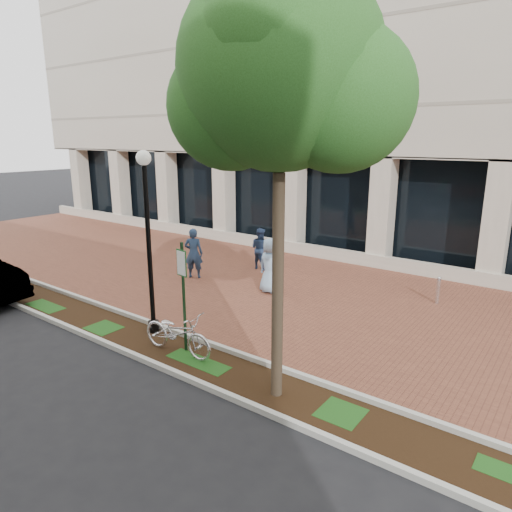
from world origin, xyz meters
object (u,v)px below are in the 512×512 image
Objects in this scene: pedestrian_mid at (260,249)px; bollard at (438,290)px; parking_sign at (183,284)px; locked_bicycle at (177,333)px; lamppost at (148,234)px; street_tree at (284,81)px; pedestrian_left at (194,253)px; pedestrian_right at (270,266)px.

pedestrian_mid is 6.58m from bollard.
parking_sign is 1.17m from locked_bicycle.
street_tree reaches higher than lamppost.
street_tree is 9.55m from pedestrian_left.
parking_sign is at bearing -11.48° from lamppost.
street_tree is 4.28× the size of pedestrian_left.
street_tree reaches higher than pedestrian_left.
parking_sign is 5.03m from street_tree.
lamppost is 5.38× the size of bollard.
bollard is (5.32, 6.56, -2.17)m from lamppost.
pedestrian_left is at bearing 139.78° from parking_sign.
street_tree reaches higher than locked_bicycle.
locked_bicycle is 8.06m from bollard.
street_tree is at bearing -98.23° from bollard.
lamppost is 4.72m from pedestrian_right.
street_tree reaches higher than pedestrian_mid.
pedestrian_right is (1.90, -2.05, 0.11)m from pedestrian_mid.
parking_sign is at bearing 101.22° from pedestrian_right.
lamppost is 0.60× the size of street_tree.
pedestrian_mid is at bearing 101.05° from lamppost.
pedestrian_left is (-3.93, 4.36, -0.76)m from parking_sign.
parking_sign reaches higher than pedestrian_left.
street_tree is 3.93× the size of locked_bicycle.
parking_sign is 4.78m from pedestrian_right.
street_tree is 8.96m from bollard.
bollard is (4.67, 2.20, -0.47)m from pedestrian_right.
pedestrian_left is at bearing 36.61° from locked_bicycle.
pedestrian_right is (-0.75, 4.84, 0.39)m from locked_bicycle.
parking_sign is 0.57× the size of lamppost.
locked_bicycle is at bearing 100.24° from pedestrian_right.
locked_bicycle is at bearing 115.50° from pedestrian_mid.
lamppost is at bearing 82.94° from pedestrian_right.
locked_bicycle is (1.40, -0.49, -2.09)m from lamppost.
street_tree is at bearing 128.09° from pedestrian_right.
pedestrian_right reaches higher than bollard.
locked_bicycle is 7.39m from pedestrian_mid.
pedestrian_mid is (-5.54, 6.95, -5.01)m from street_tree.
lamppost is 2.55× the size of pedestrian_left.
street_tree reaches higher than bollard.
bollard is (6.57, 0.15, -0.36)m from pedestrian_mid.
parking_sign is 1.46× the size of pedestrian_right.
pedestrian_left is at bearing 66.82° from pedestrian_mid.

